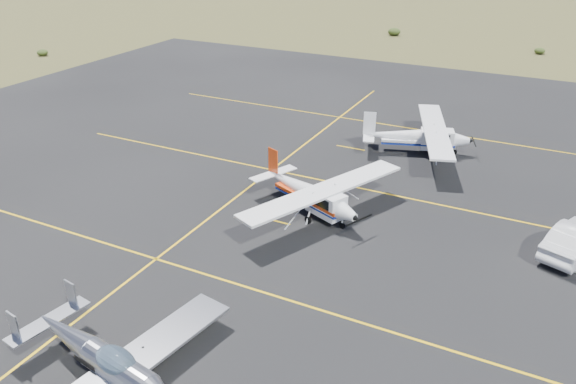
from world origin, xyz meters
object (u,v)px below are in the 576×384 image
Objects in this scene: aircraft_plain at (418,136)px; sedan at (575,240)px; aircraft_low_wing at (104,359)px; aircraft_cessna at (310,192)px.

aircraft_plain reaches higher than sedan.
sedan is (13.44, 15.48, -0.20)m from aircraft_low_wing.
aircraft_low_wing is 13.86m from aircraft_cessna.
aircraft_low_wing is at bearing -117.47° from aircraft_plain.
aircraft_cessna reaches higher than aircraft_low_wing.
aircraft_low_wing is at bearing -70.80° from aircraft_cessna.
aircraft_cessna is at bearing 95.13° from aircraft_low_wing.
aircraft_plain is at bearing -23.54° from sedan.
aircraft_low_wing is 24.58m from aircraft_plain.
aircraft_cessna is 10.82m from aircraft_plain.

